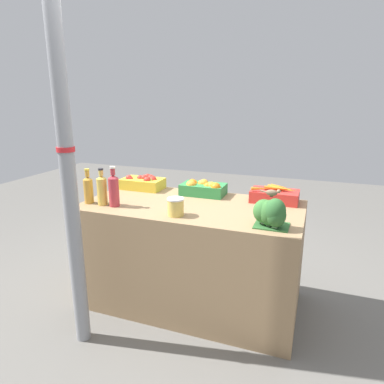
{
  "coord_description": "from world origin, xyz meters",
  "views": [
    {
      "loc": [
        0.89,
        -2.4,
        1.65
      ],
      "look_at": [
        0.0,
        0.0,
        0.95
      ],
      "focal_mm": 32.0,
      "sensor_mm": 36.0,
      "label": 1
    }
  ],
  "objects": [
    {
      "name": "juice_bottle_golden",
      "position": [
        -0.65,
        -0.25,
        0.97
      ],
      "size": [
        0.08,
        0.08,
        0.29
      ],
      "color": "gold",
      "rests_on": "market_table"
    },
    {
      "name": "market_table",
      "position": [
        0.0,
        0.0,
        0.42
      ],
      "size": [
        1.69,
        0.86,
        0.85
      ],
      "primitive_type": "cube",
      "color": "#937551",
      "rests_on": "ground_plane"
    },
    {
      "name": "ground_plane",
      "position": [
        0.0,
        0.0,
        0.0
      ],
      "size": [
        10.0,
        10.0,
        0.0
      ],
      "primitive_type": "plane",
      "color": "#605E59"
    },
    {
      "name": "support_pole",
      "position": [
        -0.56,
        -0.71,
        1.28
      ],
      "size": [
        0.11,
        0.11,
        2.55
      ],
      "color": "gray",
      "rests_on": "ground_plane"
    },
    {
      "name": "broccoli_pile",
      "position": [
        0.64,
        -0.28,
        0.94
      ],
      "size": [
        0.24,
        0.19,
        0.2
      ],
      "color": "#2D602D",
      "rests_on": "market_table"
    },
    {
      "name": "sparrow_bird",
      "position": [
        0.64,
        -0.27,
        1.08
      ],
      "size": [
        0.14,
        0.04,
        0.05
      ],
      "rotation": [
        0.0,
        0.0,
        0.0
      ],
      "color": "#4C3D2D",
      "rests_on": "broccoli_pile"
    },
    {
      "name": "carrot_crate",
      "position": [
        0.6,
        0.3,
        0.9
      ],
      "size": [
        0.37,
        0.23,
        0.13
      ],
      "color": "red",
      "rests_on": "market_table"
    },
    {
      "name": "apple_crate",
      "position": [
        -0.59,
        0.3,
        0.91
      ],
      "size": [
        0.37,
        0.23,
        0.13
      ],
      "color": "gold",
      "rests_on": "market_table"
    },
    {
      "name": "juice_bottle_amber",
      "position": [
        -0.78,
        -0.25,
        0.96
      ],
      "size": [
        0.07,
        0.07,
        0.28
      ],
      "color": "gold",
      "rests_on": "market_table"
    },
    {
      "name": "orange_crate",
      "position": [
        -0.01,
        0.29,
        0.91
      ],
      "size": [
        0.37,
        0.23,
        0.13
      ],
      "color": "#2D8442",
      "rests_on": "market_table"
    },
    {
      "name": "pickle_jar",
      "position": [
        -0.02,
        -0.29,
        0.91
      ],
      "size": [
        0.12,
        0.12,
        0.13
      ],
      "color": "#DBBC56",
      "rests_on": "market_table"
    },
    {
      "name": "juice_bottle_ruby",
      "position": [
        -0.54,
        -0.25,
        0.98
      ],
      "size": [
        0.08,
        0.08,
        0.31
      ],
      "color": "#B2333D",
      "rests_on": "market_table"
    }
  ]
}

